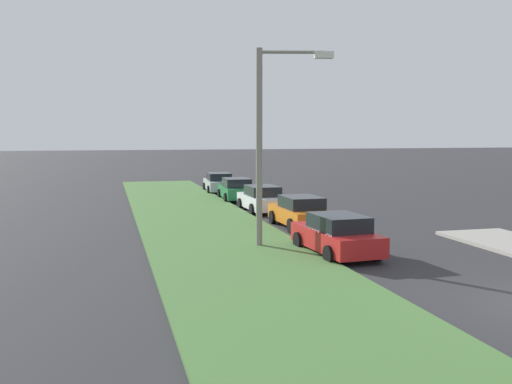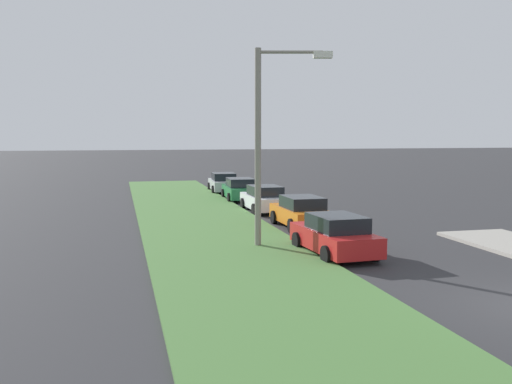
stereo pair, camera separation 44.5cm
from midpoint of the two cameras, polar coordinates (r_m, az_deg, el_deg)
grass_median at (r=22.32m, az=-2.90°, el=-5.20°), size 60.00×6.00×0.12m
parked_car_red at (r=20.60m, az=8.56°, el=-4.33°), size 4.40×2.22×1.47m
parked_car_orange at (r=26.45m, az=5.05°, el=-2.04°), size 4.34×2.09×1.47m
parked_car_white at (r=31.76m, az=1.24°, el=-0.71°), size 4.32×2.07×1.47m
parked_car_green at (r=37.24m, az=-1.28°, el=0.25°), size 4.37×2.15×1.47m
parked_car_silver at (r=42.47m, az=-3.01°, el=0.93°), size 4.38×2.17×1.47m
streetlight at (r=21.34m, az=1.75°, el=5.99°), size 0.92×2.84×7.50m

